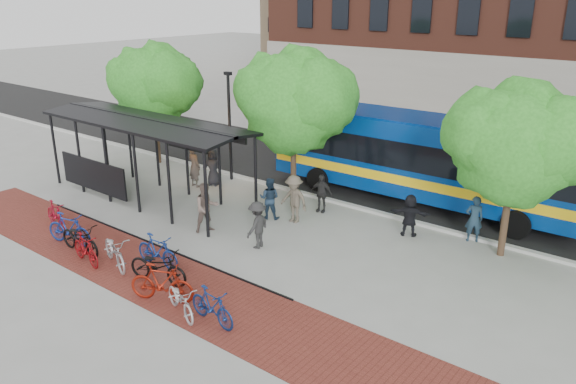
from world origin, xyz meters
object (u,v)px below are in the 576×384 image
Objects in this scene: lamp_post_left at (230,123)px; pedestrian_1 at (194,166)px; pedestrian_7 at (474,219)px; pedestrian_9 at (257,225)px; tree_c at (520,140)px; pedestrian_3 at (294,199)px; bike_4 at (80,238)px; pedestrian_4 at (321,193)px; bus_shelter at (143,131)px; bike_11 at (212,306)px; pedestrian_2 at (269,198)px; bike_10 at (181,300)px; pedestrian_5 at (410,215)px; bus at (425,155)px; tree_a at (155,82)px; bike_8 at (158,266)px; pedestrian_8 at (207,208)px; bike_1 at (56,214)px; bike_6 at (115,251)px; bike_7 at (158,251)px; pedestrian_0 at (213,167)px; tree_b at (296,97)px; bike_5 at (86,249)px; bike_9 at (162,283)px.

pedestrian_1 is at bearing -108.55° from lamp_post_left.
pedestrian_7 is 7.76m from pedestrian_9.
pedestrian_3 is at bearing -164.21° from tree_c.
bike_4 is 1.31× the size of pedestrian_4.
pedestrian_9 is at bearing -7.26° from bus_shelter.
pedestrian_3 is (5.62, -2.36, -1.79)m from lamp_post_left.
tree_c reaches higher than bike_4.
bike_11 is 1.03× the size of pedestrian_2.
bike_4 reaches higher than bike_10.
tree_c is at bearing 167.17° from pedestrian_5.
bike_4 is (-11.55, -8.87, -3.51)m from tree_c.
bus reaches higher than bike_4.
bus is 8.08× the size of pedestrian_2.
pedestrian_4 is at bearing -21.02° from pedestrian_5.
lamp_post_left is 2.90× the size of bike_10.
tree_a reaches higher than bike_8.
pedestrian_7 reaches higher than pedestrian_4.
tree_a is 18.00m from tree_c.
tree_c is at bearing -1.10° from lamp_post_left.
pedestrian_8 is at bearing -94.32° from pedestrian_9.
bike_1 is 13.42m from pedestrian_5.
tree_c is at bearing -7.22° from pedestrian_4.
pedestrian_3 is at bearing 0.14° from bike_6.
pedestrian_1 is at bearing 176.56° from pedestrian_3.
tree_c reaches higher than pedestrian_4.
tree_c is 5.79m from bus.
lamp_post_left is at bearing 25.32° from bike_7.
pedestrian_5 is 0.92× the size of pedestrian_7.
bike_8 is at bearing 83.90° from bike_11.
pedestrian_2 is (4.71, -1.53, -0.01)m from pedestrian_0.
bike_7 is (9.33, -7.87, -3.68)m from tree_a.
pedestrian_7 reaches higher than pedestrian_5.
pedestrian_9 is (6.02, -4.99, -1.90)m from lamp_post_left.
bike_4 is 4.54m from pedestrian_8.
tree_b reaches higher than bus_shelter.
bus_shelter reaches higher than bike_5.
bike_4 is (1.54, -9.12, -2.20)m from lamp_post_left.
pedestrian_8 reaches higher than bike_4.
pedestrian_1 is at bearing 17.63° from bike_9.
bike_4 is 1.24× the size of pedestrian_2.
bike_8 is 3.90m from pedestrian_9.
pedestrian_0 reaches higher than pedestrian_2.
bus_shelter is at bearing -45.40° from tree_a.
tree_a is 3.86× the size of pedestrian_4.
lamp_post_left is at bearing 9.31° from bike_9.
lamp_post_left is at bearing 59.74° from pedestrian_8.
pedestrian_7 reaches higher than bike_5.
pedestrian_0 is (1.21, 7.24, 0.36)m from bike_1.
bike_10 is at bearing -94.90° from bike_4.
pedestrian_2 is at bearing -6.74° from bike_8.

